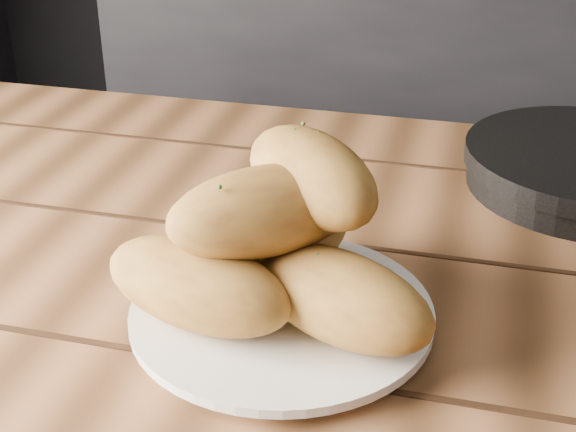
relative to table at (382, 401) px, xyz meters
name	(u,v)px	position (x,y,z in m)	size (l,w,h in m)	color
table	(382,401)	(0.00, 0.00, 0.00)	(1.51, 0.91, 0.75)	#925E37
plate	(282,316)	(-0.08, -0.04, 0.11)	(0.24, 0.24, 0.02)	white
bread_rolls	(281,242)	(-0.08, -0.04, 0.17)	(0.28, 0.23, 0.14)	#AD7E30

